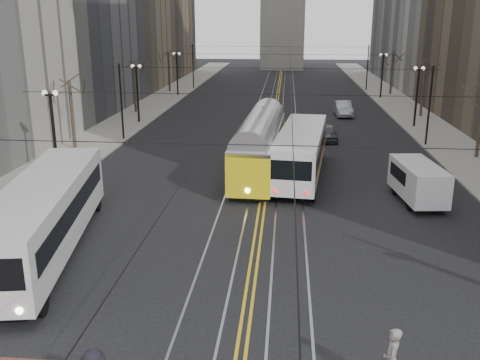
% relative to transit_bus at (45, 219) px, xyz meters
% --- Properties ---
extents(ground, '(260.00, 260.00, 0.00)m').
position_rel_transit_bus_xyz_m(ground, '(9.37, -6.71, -1.66)').
color(ground, black).
rests_on(ground, ground).
extents(sidewalk_left, '(5.00, 140.00, 0.15)m').
position_rel_transit_bus_xyz_m(sidewalk_left, '(-5.63, 38.29, -1.59)').
color(sidewalk_left, gray).
rests_on(sidewalk_left, ground).
extents(sidewalk_right, '(5.00, 140.00, 0.15)m').
position_rel_transit_bus_xyz_m(sidewalk_right, '(24.37, 38.29, -1.59)').
color(sidewalk_right, gray).
rests_on(sidewalk_right, ground).
extents(streetcar_rails, '(4.80, 130.00, 0.02)m').
position_rel_transit_bus_xyz_m(streetcar_rails, '(9.37, 38.29, -1.66)').
color(streetcar_rails, gray).
rests_on(streetcar_rails, ground).
extents(centre_lines, '(0.42, 130.00, 0.01)m').
position_rel_transit_bus_xyz_m(centre_lines, '(9.37, 38.29, -1.65)').
color(centre_lines, gold).
rests_on(centre_lines, ground).
extents(lamp_posts, '(27.60, 57.20, 5.60)m').
position_rel_transit_bus_xyz_m(lamp_posts, '(9.37, 22.04, 1.14)').
color(lamp_posts, black).
rests_on(lamp_posts, ground).
extents(street_trees, '(31.68, 53.28, 5.60)m').
position_rel_transit_bus_xyz_m(street_trees, '(9.37, 28.54, 1.14)').
color(street_trees, '#382D23').
rests_on(street_trees, ground).
extents(trolley_wires, '(25.96, 120.00, 6.60)m').
position_rel_transit_bus_xyz_m(trolley_wires, '(9.37, 28.13, 2.11)').
color(trolley_wires, black).
rests_on(trolley_wires, ground).
extents(transit_bus, '(4.86, 13.56, 3.32)m').
position_rel_transit_bus_xyz_m(transit_bus, '(0.00, 0.00, 0.00)').
color(transit_bus, silver).
rests_on(transit_bus, ground).
extents(streetcar, '(3.23, 13.90, 3.25)m').
position_rel_transit_bus_xyz_m(streetcar, '(8.87, 14.09, -0.04)').
color(streetcar, yellow).
rests_on(streetcar, ground).
extents(rear_bus, '(4.01, 12.51, 3.21)m').
position_rel_transit_bus_xyz_m(rear_bus, '(11.63, 13.26, -0.06)').
color(rear_bus, white).
rests_on(rear_bus, ground).
extents(cargo_van, '(2.52, 5.30, 2.26)m').
position_rel_transit_bus_xyz_m(cargo_van, '(18.24, 8.66, -0.53)').
color(cargo_van, white).
rests_on(cargo_van, ground).
extents(sedan_grey, '(1.64, 3.94, 1.33)m').
position_rel_transit_bus_xyz_m(sedan_grey, '(14.24, 24.76, -1.00)').
color(sedan_grey, '#42454A').
rests_on(sedan_grey, ground).
extents(sedan_silver, '(1.78, 4.79, 1.57)m').
position_rel_transit_bus_xyz_m(sedan_silver, '(16.79, 37.42, -0.88)').
color(sedan_silver, '#9EA2A6').
rests_on(sedan_silver, ground).
extents(pedestrian_b, '(0.60, 0.79, 1.96)m').
position_rel_transit_bus_xyz_m(pedestrian_b, '(13.74, -8.21, -0.67)').
color(pedestrian_b, gray).
rests_on(pedestrian_b, crosswalk_band).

